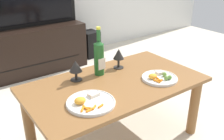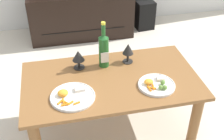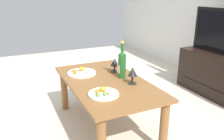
{
  "view_description": "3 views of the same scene",
  "coord_description": "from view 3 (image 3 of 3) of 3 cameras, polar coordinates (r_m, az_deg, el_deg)",
  "views": [
    {
      "loc": [
        -0.9,
        -1.22,
        1.23
      ],
      "look_at": [
        0.01,
        0.04,
        0.54
      ],
      "focal_mm": 40.94,
      "sensor_mm": 36.0,
      "label": 1
    },
    {
      "loc": [
        -0.33,
        -1.55,
        1.65
      ],
      "look_at": [
        0.01,
        0.03,
        0.53
      ],
      "focal_mm": 47.03,
      "sensor_mm": 36.0,
      "label": 2
    },
    {
      "loc": [
        1.79,
        -0.77,
        1.23
      ],
      "look_at": [
        0.02,
        0.05,
        0.57
      ],
      "focal_mm": 37.22,
      "sensor_mm": 36.0,
      "label": 3
    }
  ],
  "objects": [
    {
      "name": "ground_plane",
      "position": [
        2.3,
        -1.41,
        -13.64
      ],
      "size": [
        6.4,
        6.4,
        0.0
      ],
      "primitive_type": "plane",
      "color": "beige"
    },
    {
      "name": "dinner_plate_right",
      "position": [
        1.81,
        -2.11,
        -5.76
      ],
      "size": [
        0.24,
        0.24,
        0.05
      ],
      "color": "white",
      "rests_on": "dining_table"
    },
    {
      "name": "dining_table",
      "position": [
        2.12,
        -1.49,
        -4.78
      ],
      "size": [
        1.18,
        0.66,
        0.47
      ],
      "color": "brown",
      "rests_on": "ground_plane"
    },
    {
      "name": "goblet_left",
      "position": [
        2.3,
        0.67,
        1.8
      ],
      "size": [
        0.09,
        0.09,
        0.14
      ],
      "color": "black",
      "rests_on": "dining_table"
    },
    {
      "name": "goblet_right",
      "position": [
        2.0,
        5.08,
        -0.63
      ],
      "size": [
        0.08,
        0.08,
        0.15
      ],
      "color": "black",
      "rests_on": "dining_table"
    },
    {
      "name": "dinner_plate_left",
      "position": [
        2.29,
        -7.42,
        -0.6
      ],
      "size": [
        0.28,
        0.28,
        0.05
      ],
      "color": "white",
      "rests_on": "dining_table"
    },
    {
      "name": "wine_bottle",
      "position": [
        2.13,
        2.47,
        1.59
      ],
      "size": [
        0.07,
        0.07,
        0.34
      ],
      "color": "#1E5923",
      "rests_on": "dining_table"
    }
  ]
}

